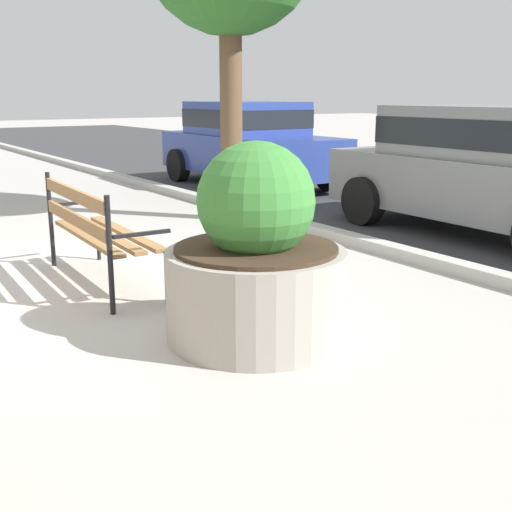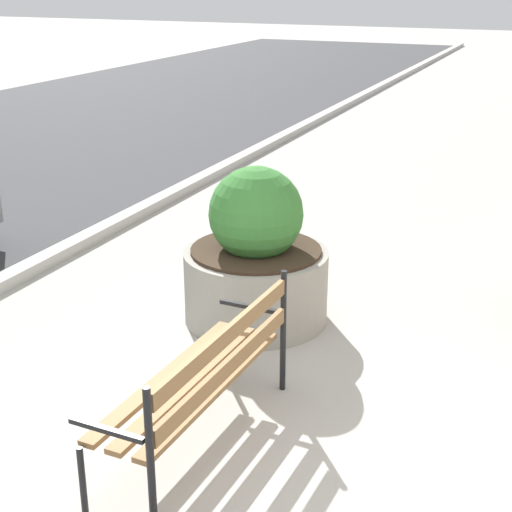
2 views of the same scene
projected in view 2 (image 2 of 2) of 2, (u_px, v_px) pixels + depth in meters
ground_plane at (172, 458)px, 4.84m from camera, size 80.00×80.00×0.00m
park_bench at (205, 373)px, 4.77m from camera, size 1.82×0.60×0.95m
concrete_planter at (256, 261)px, 6.59m from camera, size 1.27×1.27×1.40m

